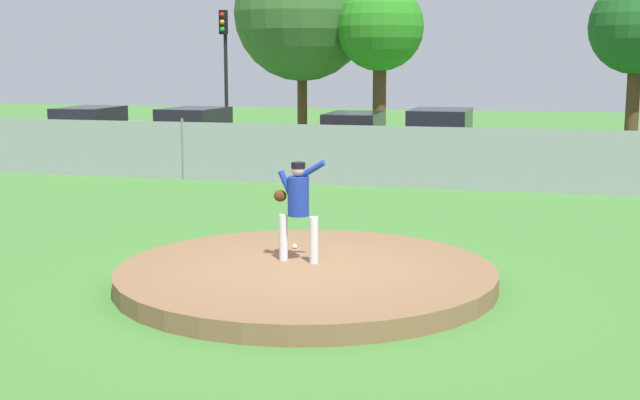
{
  "coord_description": "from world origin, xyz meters",
  "views": [
    {
      "loc": [
        3.28,
        -11.71,
        3.27
      ],
      "look_at": [
        -0.21,
        1.62,
        1.0
      ],
      "focal_mm": 47.59,
      "sensor_mm": 36.0,
      "label": 1
    }
  ],
  "objects_px": {
    "baseball": "(295,246)",
    "pitcher_youth": "(298,201)",
    "parked_car_silver": "(90,133)",
    "traffic_light_near": "(225,54)",
    "parked_car_burgundy": "(354,140)",
    "traffic_cone_orange": "(112,156)",
    "parked_car_slate": "(440,141)",
    "parked_car_champagne": "(195,136)"
  },
  "relations": [
    {
      "from": "pitcher_youth",
      "to": "parked_car_slate",
      "type": "distance_m",
      "value": 13.93
    },
    {
      "from": "parked_car_slate",
      "to": "traffic_light_near",
      "type": "relative_size",
      "value": 0.89
    },
    {
      "from": "parked_car_champagne",
      "to": "parked_car_slate",
      "type": "height_order",
      "value": "parked_car_slate"
    },
    {
      "from": "parked_car_champagne",
      "to": "parked_car_silver",
      "type": "distance_m",
      "value": 3.98
    },
    {
      "from": "baseball",
      "to": "parked_car_champagne",
      "type": "distance_m",
      "value": 15.02
    },
    {
      "from": "parked_car_slate",
      "to": "parked_car_burgundy",
      "type": "relative_size",
      "value": 0.96
    },
    {
      "from": "traffic_cone_orange",
      "to": "traffic_light_near",
      "type": "xyz_separation_m",
      "value": [
        1.5,
        6.35,
        3.25
      ]
    },
    {
      "from": "parked_car_champagne",
      "to": "traffic_light_near",
      "type": "relative_size",
      "value": 0.85
    },
    {
      "from": "pitcher_youth",
      "to": "parked_car_silver",
      "type": "bearing_deg",
      "value": 129.15
    },
    {
      "from": "traffic_cone_orange",
      "to": "traffic_light_near",
      "type": "height_order",
      "value": "traffic_light_near"
    },
    {
      "from": "parked_car_silver",
      "to": "parked_car_champagne",
      "type": "bearing_deg",
      "value": -3.47
    },
    {
      "from": "pitcher_youth",
      "to": "baseball",
      "type": "relative_size",
      "value": 21.16
    },
    {
      "from": "traffic_cone_orange",
      "to": "traffic_light_near",
      "type": "relative_size",
      "value": 0.11
    },
    {
      "from": "pitcher_youth",
      "to": "parked_car_silver",
      "type": "distance_m",
      "value": 18.33
    },
    {
      "from": "parked_car_silver",
      "to": "traffic_light_near",
      "type": "height_order",
      "value": "traffic_light_near"
    },
    {
      "from": "parked_car_slate",
      "to": "parked_car_silver",
      "type": "xyz_separation_m",
      "value": [
        -12.06,
        0.29,
        -0.04
      ]
    },
    {
      "from": "parked_car_slate",
      "to": "parked_car_burgundy",
      "type": "xyz_separation_m",
      "value": [
        -2.72,
        0.12,
        -0.06
      ]
    },
    {
      "from": "traffic_cone_orange",
      "to": "parked_car_burgundy",
      "type": "bearing_deg",
      "value": 11.61
    },
    {
      "from": "traffic_cone_orange",
      "to": "traffic_light_near",
      "type": "bearing_deg",
      "value": 76.74
    },
    {
      "from": "pitcher_youth",
      "to": "parked_car_champagne",
      "type": "bearing_deg",
      "value": 118.54
    },
    {
      "from": "baseball",
      "to": "parked_car_slate",
      "type": "height_order",
      "value": "parked_car_slate"
    },
    {
      "from": "parked_car_slate",
      "to": "parked_car_champagne",
      "type": "bearing_deg",
      "value": 179.65
    },
    {
      "from": "parked_car_burgundy",
      "to": "parked_car_slate",
      "type": "bearing_deg",
      "value": -2.53
    },
    {
      "from": "parked_car_silver",
      "to": "traffic_cone_orange",
      "type": "height_order",
      "value": "parked_car_silver"
    },
    {
      "from": "baseball",
      "to": "pitcher_youth",
      "type": "bearing_deg",
      "value": -70.59
    },
    {
      "from": "traffic_cone_orange",
      "to": "parked_car_slate",
      "type": "bearing_deg",
      "value": 7.95
    },
    {
      "from": "pitcher_youth",
      "to": "parked_car_burgundy",
      "type": "bearing_deg",
      "value": 99.03
    },
    {
      "from": "baseball",
      "to": "parked_car_burgundy",
      "type": "distance_m",
      "value": 13.34
    },
    {
      "from": "baseball",
      "to": "parked_car_silver",
      "type": "distance_m",
      "value": 17.49
    },
    {
      "from": "parked_car_silver",
      "to": "traffic_light_near",
      "type": "relative_size",
      "value": 0.93
    },
    {
      "from": "pitcher_youth",
      "to": "traffic_light_near",
      "type": "relative_size",
      "value": 0.3
    },
    {
      "from": "traffic_light_near",
      "to": "baseball",
      "type": "bearing_deg",
      "value": -65.89
    },
    {
      "from": "baseball",
      "to": "parked_car_silver",
      "type": "bearing_deg",
      "value": 130.15
    },
    {
      "from": "parked_car_burgundy",
      "to": "parked_car_silver",
      "type": "distance_m",
      "value": 9.34
    },
    {
      "from": "parked_car_champagne",
      "to": "traffic_cone_orange",
      "type": "distance_m",
      "value": 2.76
    },
    {
      "from": "parked_car_burgundy",
      "to": "traffic_cone_orange",
      "type": "bearing_deg",
      "value": -168.39
    },
    {
      "from": "parked_car_silver",
      "to": "parked_car_burgundy",
      "type": "bearing_deg",
      "value": -1.05
    },
    {
      "from": "parked_car_slate",
      "to": "parked_car_burgundy",
      "type": "bearing_deg",
      "value": 177.47
    },
    {
      "from": "parked_car_burgundy",
      "to": "traffic_light_near",
      "type": "height_order",
      "value": "traffic_light_near"
    },
    {
      "from": "parked_car_silver",
      "to": "baseball",
      "type": "bearing_deg",
      "value": -49.85
    },
    {
      "from": "pitcher_youth",
      "to": "traffic_cone_orange",
      "type": "relative_size",
      "value": 2.85
    },
    {
      "from": "parked_car_slate",
      "to": "traffic_light_near",
      "type": "bearing_deg",
      "value": 150.94
    }
  ]
}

